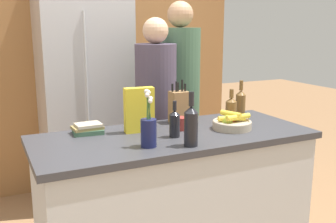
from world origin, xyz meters
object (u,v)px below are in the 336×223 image
flower_vase (149,130)px  bottle_oil (241,103)px  refrigerator (85,89)px  bottle_wine (231,109)px  knife_block (179,106)px  coffee_mug (181,124)px  bottle_water (191,125)px  book_stack (88,129)px  bottle_vinegar (175,123)px  person_in_blue (180,97)px  cereal_box (139,110)px  person_at_sink (156,113)px  fruit_bowl (232,123)px

flower_vase → bottle_oil: 0.91m
refrigerator → bottle_wine: 1.46m
knife_block → flower_vase: bearing=-133.2°
coffee_mug → bottle_oil: size_ratio=0.42×
coffee_mug → bottle_water: bearing=-108.3°
book_stack → bottle_vinegar: size_ratio=0.89×
book_stack → bottle_oil: size_ratio=0.71×
person_in_blue → bottle_oil: bearing=-61.3°
refrigerator → bottle_oil: refrigerator is taller
refrigerator → bottle_vinegar: (0.17, -1.46, -0.00)m
cereal_box → person_at_sink: person_at_sink is taller
fruit_bowl → person_at_sink: person_at_sink is taller
person_in_blue → knife_block: bearing=-105.8°
refrigerator → cereal_box: size_ratio=7.43×
person_in_blue → bottle_vinegar: bearing=-107.0°
knife_block → person_in_blue: 0.58m
flower_vase → bottle_vinegar: bearing=27.5°
knife_block → bottle_wine: bearing=-23.4°
knife_block → cereal_box: 0.35m
fruit_bowl → bottle_wine: bearing=57.3°
bottle_oil → person_in_blue: bearing=106.9°
knife_block → book_stack: (-0.63, -0.02, -0.08)m
refrigerator → flower_vase: bearing=-91.3°
refrigerator → person_at_sink: bearing=-65.5°
refrigerator → bottle_oil: (0.81, -1.22, 0.02)m
person_at_sink → person_in_blue: size_ratio=0.93×
bottle_oil → bottle_vinegar: 0.68m
cereal_box → bottle_water: bearing=-69.0°
knife_block → book_stack: knife_block is taller
bottle_vinegar → bottle_water: 0.20m
refrigerator → person_at_sink: 0.86m
cereal_box → bottle_vinegar: 0.25m
bottle_water → fruit_bowl: bearing=26.9°
coffee_mug → bottle_wine: bearing=6.9°
bottle_vinegar → person_in_blue: bearing=61.2°
coffee_mug → bottle_water: bottle_water is taller
flower_vase → book_stack: bearing=119.9°
flower_vase → bottle_vinegar: size_ratio=1.46×
knife_block → bottle_oil: bearing=-9.9°
bottle_vinegar → person_in_blue: (0.45, 0.83, -0.02)m
coffee_mug → person_at_sink: bearing=82.7°
knife_block → cereal_box: size_ratio=1.05×
book_stack → person_in_blue: size_ratio=0.11×
book_stack → bottle_wine: (0.95, -0.12, 0.06)m
bottle_oil → bottle_wine: (-0.12, -0.06, -0.02)m
coffee_mug → book_stack: bearing=162.8°
fruit_bowl → bottle_oil: bottle_oil is taller
fruit_bowl → refrigerator: bearing=111.9°
book_stack → person_at_sink: size_ratio=0.12×
cereal_box → bottle_water: size_ratio=0.92×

